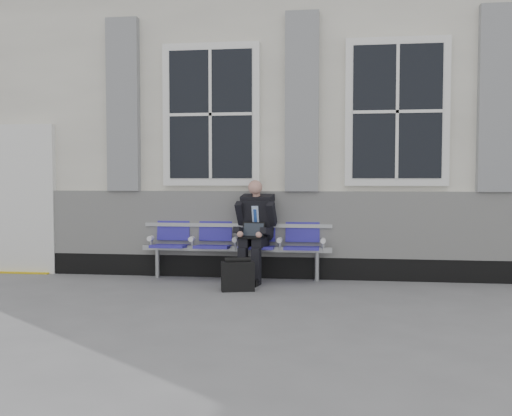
# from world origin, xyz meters

# --- Properties ---
(ground) EXTENTS (70.00, 70.00, 0.00)m
(ground) POSITION_xyz_m (0.00, 0.00, 0.00)
(ground) COLOR slate
(ground) RESTS_ON ground
(station_building) EXTENTS (14.40, 4.40, 4.49)m
(station_building) POSITION_xyz_m (-0.02, 3.47, 2.22)
(station_building) COLOR silver
(station_building) RESTS_ON ground
(bench) EXTENTS (2.60, 0.47, 0.91)m
(bench) POSITION_xyz_m (-1.78, 1.32, 0.55)
(bench) COLOR #9EA0A3
(bench) RESTS_ON ground
(businessman) EXTENTS (0.56, 0.75, 1.35)m
(businessman) POSITION_xyz_m (-1.50, 1.20, 0.74)
(businessman) COLOR black
(businessman) RESTS_ON ground
(briefcase) EXTENTS (0.43, 0.26, 0.41)m
(briefcase) POSITION_xyz_m (-1.63, 0.52, 0.19)
(briefcase) COLOR black
(briefcase) RESTS_ON ground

